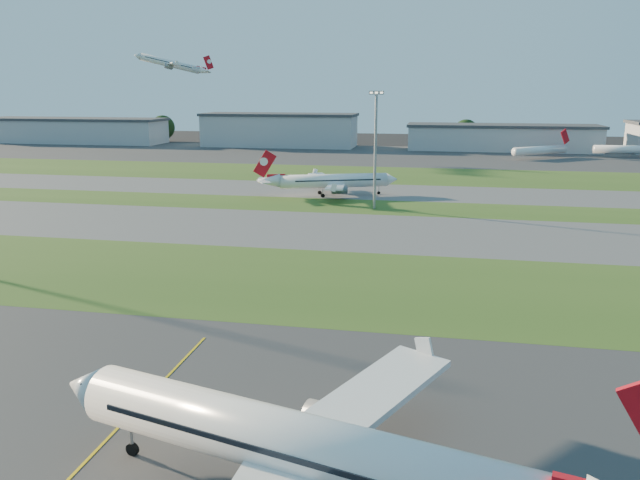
% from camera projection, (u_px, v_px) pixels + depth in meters
% --- Properties ---
extents(grass_strip_a, '(300.00, 34.00, 0.01)m').
position_uv_depth(grass_strip_a, '(228.00, 277.00, 89.18)').
color(grass_strip_a, '#30511B').
rests_on(grass_strip_a, ground).
extents(taxiway_a, '(300.00, 32.00, 0.01)m').
position_uv_depth(taxiway_a, '(284.00, 228.00, 120.66)').
color(taxiway_a, '#515154').
rests_on(taxiway_a, ground).
extents(grass_strip_b, '(300.00, 18.00, 0.01)m').
position_uv_depth(grass_strip_b, '(311.00, 205.00, 144.51)').
color(grass_strip_b, '#30511B').
rests_on(grass_strip_b, ground).
extents(taxiway_b, '(300.00, 26.00, 0.01)m').
position_uv_depth(taxiway_b, '(327.00, 190.00, 165.50)').
color(taxiway_b, '#515154').
rests_on(taxiway_b, ground).
extents(grass_strip_c, '(300.00, 40.00, 0.01)m').
position_uv_depth(grass_strip_c, '(346.00, 174.00, 196.98)').
color(grass_strip_c, '#30511B').
rests_on(grass_strip_c, ground).
extents(apron_far, '(400.00, 80.00, 0.01)m').
position_uv_depth(apron_far, '(368.00, 155.00, 254.22)').
color(apron_far, '#333335').
rests_on(apron_far, ground).
extents(airliner_parked, '(39.46, 33.10, 12.56)m').
position_uv_depth(airliner_parked, '(307.00, 450.00, 38.71)').
color(airliner_parked, white).
rests_on(airliner_parked, ground).
extents(airliner_taxiing, '(32.15, 27.21, 10.49)m').
position_uv_depth(airliner_taxiing, '(332.00, 181.00, 156.07)').
color(airliner_taxiing, white).
rests_on(airliner_taxiing, ground).
extents(airliner_departing, '(26.87, 22.94, 9.06)m').
position_uv_depth(airliner_departing, '(171.00, 64.00, 251.92)').
color(airliner_departing, white).
extents(mini_jet_near, '(23.55, 19.05, 9.48)m').
position_uv_depth(mini_jet_near, '(540.00, 150.00, 239.33)').
color(mini_jet_near, white).
rests_on(mini_jet_near, ground).
extents(mini_jet_far, '(28.64, 4.53, 9.48)m').
position_uv_depth(mini_jet_far, '(629.00, 149.00, 242.55)').
color(mini_jet_far, white).
rests_on(mini_jet_far, ground).
extents(light_mast_centre, '(3.20, 0.70, 25.80)m').
position_uv_depth(light_mast_centre, '(375.00, 142.00, 136.34)').
color(light_mast_centre, gray).
rests_on(light_mast_centre, ground).
extents(hangar_far_west, '(91.80, 23.00, 12.20)m').
position_uv_depth(hangar_far_west, '(75.00, 130.00, 309.08)').
color(hangar_far_west, '#A3A5AA').
rests_on(hangar_far_west, ground).
extents(hangar_west, '(71.40, 23.00, 15.20)m').
position_uv_depth(hangar_west, '(280.00, 130.00, 289.34)').
color(hangar_west, '#A3A5AA').
rests_on(hangar_west, ground).
extents(hangar_east, '(81.60, 23.00, 11.20)m').
position_uv_depth(hangar_east, '(502.00, 137.00, 271.36)').
color(hangar_east, '#A3A5AA').
rests_on(hangar_east, ground).
extents(tree_far_west, '(11.00, 11.00, 12.00)m').
position_uv_depth(tree_far_west, '(20.00, 127.00, 328.78)').
color(tree_far_west, black).
rests_on(tree_far_west, ground).
extents(tree_west, '(12.10, 12.10, 13.20)m').
position_uv_depth(tree_west, '(163.00, 127.00, 315.77)').
color(tree_west, black).
rests_on(tree_west, ground).
extents(tree_mid_west, '(9.90, 9.90, 10.80)m').
position_uv_depth(tree_mid_west, '(336.00, 133.00, 295.65)').
color(tree_mid_west, black).
rests_on(tree_mid_west, ground).
extents(tree_mid_east, '(11.55, 11.55, 12.60)m').
position_uv_depth(tree_mid_east, '(466.00, 132.00, 287.20)').
color(tree_mid_east, black).
rests_on(tree_mid_east, ground).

